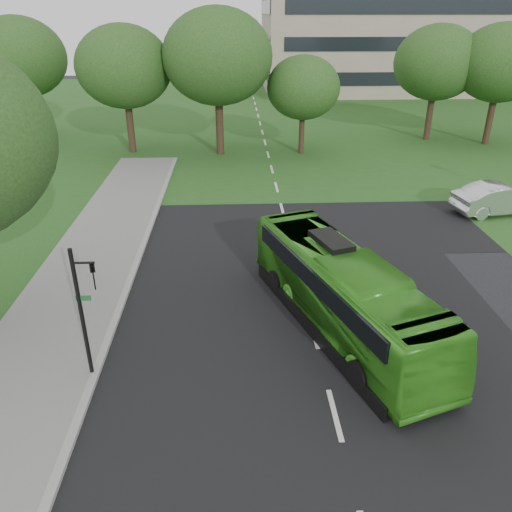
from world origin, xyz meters
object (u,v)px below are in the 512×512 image
Objects in this scene: sedan at (500,199)px; traffic_light at (85,305)px; tree_park_c at (303,88)px; tree_park_a at (124,67)px; bus at (343,292)px; tree_park_d at (437,63)px; tree_park_b at (217,57)px; tree_park_f at (19,57)px; tree_park_e at (501,63)px.

traffic_light reaches higher than sedan.
tree_park_a is at bearing 175.95° from tree_park_c.
tree_park_a is 1.83× the size of sedan.
tree_park_d is at bearing 45.88° from bus.
tree_park_b is 21.63m from sedan.
tree_park_b is at bearing 81.98° from bus.
traffic_light is (-9.69, -26.41, -2.39)m from tree_park_c.
traffic_light is at bearing -97.16° from tree_park_b.
tree_park_f reaches higher than tree_park_c.
bus reaches higher than sedan.
bus is (-1.62, -24.08, -3.53)m from tree_park_c.
tree_park_a reaches higher than traffic_light.
tree_park_f reaches higher than bus.
tree_park_e is 17.96m from sedan.
tree_park_e is at bearing 37.20° from bus.
tree_park_e is 38.67m from traffic_light.
tree_park_d is at bearing -17.15° from sedan.
tree_park_d is 31.51m from bus.
bus is (11.71, -25.02, -4.97)m from tree_park_a.
tree_park_e is 1.84× the size of sedan.
tree_park_e is 0.92× the size of bus.
bus is 2.34× the size of traffic_light.
traffic_light is (-21.23, -30.54, -3.73)m from tree_park_d.
tree_park_a reaches higher than bus.
bus is 15.25m from sedan.
tree_park_c is 0.79× the size of tree_park_d.
tree_park_c is 24.39m from bus.
tree_park_c is at bearing -4.05° from tree_park_a.
bus is at bearing -64.91° from tree_park_a.
tree_park_d is 0.98× the size of tree_park_e.
tree_park_a is 0.92× the size of bus.
tree_park_c is 23.17m from tree_park_f.
tree_park_e is 0.95× the size of tree_park_f.
tree_park_e reaches higher than traffic_light.
tree_park_e reaches higher than sedan.
tree_park_b reaches higher than tree_park_a.
tree_park_d is (17.90, 4.03, -0.82)m from tree_park_b.
tree_park_a is 1.01× the size of tree_park_d.
tree_park_b is 2.05× the size of sedan.
bus is (4.73, -24.18, -5.69)m from tree_park_b.
sedan is (31.81, -18.65, -5.89)m from tree_park_f.
bus is at bearing -115.02° from tree_park_d.
sedan is 1.18× the size of traffic_light.
bus is at bearing -123.71° from tree_park_e.
tree_park_b is 6.72m from tree_park_c.
tree_park_a reaches higher than sedan.
tree_park_f is at bearing 175.66° from tree_park_e.
bus is (20.88, -29.28, -5.31)m from tree_park_f.
tree_park_c is at bearing -13.02° from tree_park_f.
tree_park_b is at bearing -167.31° from tree_park_d.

